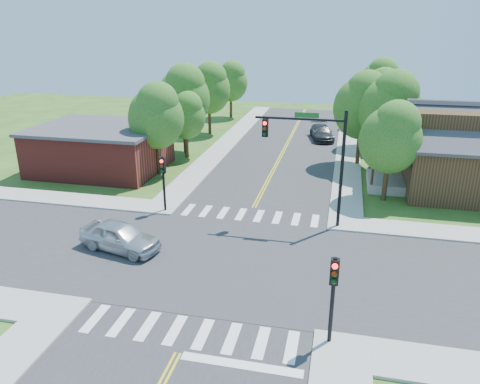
% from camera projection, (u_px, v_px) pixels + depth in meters
% --- Properties ---
extents(ground, '(100.00, 100.00, 0.00)m').
position_uv_depth(ground, '(226.00, 261.00, 24.72)').
color(ground, '#334C17').
rests_on(ground, ground).
extents(road_ns, '(10.00, 90.00, 0.04)m').
position_uv_depth(road_ns, '(226.00, 260.00, 24.72)').
color(road_ns, '#2D2D30').
rests_on(road_ns, ground).
extents(road_ew, '(90.00, 10.00, 0.04)m').
position_uv_depth(road_ew, '(226.00, 260.00, 24.72)').
color(road_ew, '#2D2D30').
rests_on(road_ew, ground).
extents(intersection_patch, '(10.20, 10.20, 0.06)m').
position_uv_depth(intersection_patch, '(226.00, 261.00, 24.72)').
color(intersection_patch, '#2D2D30').
rests_on(intersection_patch, ground).
extents(sidewalk_ne, '(40.00, 40.00, 0.14)m').
position_uv_depth(sidewalk_ne, '(476.00, 184.00, 35.90)').
color(sidewalk_ne, '#9E9B93').
rests_on(sidewalk_ne, ground).
extents(sidewalk_nw, '(40.00, 40.00, 0.14)m').
position_uv_depth(sidewalk_nw, '(101.00, 159.00, 42.43)').
color(sidewalk_nw, '#9E9B93').
rests_on(sidewalk_nw, ground).
extents(crosswalk_north, '(8.85, 2.00, 0.01)m').
position_uv_depth(crosswalk_north, '(250.00, 215.00, 30.38)').
color(crosswalk_north, white).
rests_on(crosswalk_north, ground).
extents(crosswalk_south, '(8.85, 2.00, 0.01)m').
position_uv_depth(crosswalk_south, '(189.00, 332.00, 19.04)').
color(crosswalk_south, white).
rests_on(crosswalk_south, ground).
extents(centerline, '(0.30, 90.00, 0.01)m').
position_uv_depth(centerline, '(226.00, 260.00, 24.71)').
color(centerline, yellow).
rests_on(centerline, ground).
extents(stop_bar, '(4.60, 0.45, 0.09)m').
position_uv_depth(stop_bar, '(241.00, 366.00, 17.26)').
color(stop_bar, white).
rests_on(stop_bar, ground).
extents(signal_mast_ne, '(5.30, 0.42, 7.20)m').
position_uv_depth(signal_mast_ne, '(314.00, 149.00, 27.34)').
color(signal_mast_ne, black).
rests_on(signal_mast_ne, ground).
extents(signal_pole_se, '(0.34, 0.42, 3.80)m').
position_uv_depth(signal_pole_se, '(333.00, 285.00, 17.50)').
color(signal_pole_se, black).
rests_on(signal_pole_se, ground).
extents(signal_pole_nw, '(0.34, 0.42, 3.80)m').
position_uv_depth(signal_pole_nw, '(163.00, 174.00, 30.05)').
color(signal_pole_nw, black).
rests_on(signal_pole_nw, ground).
extents(house_ne, '(13.05, 8.80, 7.11)m').
position_uv_depth(house_ne, '(479.00, 148.00, 33.46)').
color(house_ne, '#312111').
rests_on(house_ne, ground).
extents(building_nw, '(10.40, 8.40, 3.73)m').
position_uv_depth(building_nw, '(101.00, 148.00, 39.07)').
color(building_nw, maroon).
rests_on(building_nw, ground).
extents(tree_e_a, '(4.18, 3.97, 7.10)m').
position_uv_depth(tree_e_a, '(392.00, 136.00, 31.37)').
color(tree_e_a, '#382314').
rests_on(tree_e_a, ground).
extents(tree_e_b, '(4.96, 4.71, 8.43)m').
position_uv_depth(tree_e_b, '(391.00, 106.00, 37.05)').
color(tree_e_b, '#382314').
rests_on(tree_e_b, ground).
extents(tree_e_c, '(4.60, 4.37, 7.82)m').
position_uv_depth(tree_e_c, '(380.00, 96.00, 44.55)').
color(tree_e_c, '#382314').
rests_on(tree_e_c, ground).
extents(tree_e_d, '(4.75, 4.51, 8.07)m').
position_uv_depth(tree_e_d, '(380.00, 82.00, 53.01)').
color(tree_e_d, '#382314').
rests_on(tree_e_d, ground).
extents(tree_w_a, '(4.45, 4.23, 7.56)m').
position_uv_depth(tree_w_a, '(157.00, 114.00, 36.87)').
color(tree_w_a, '#382314').
rests_on(tree_w_a, ground).
extents(tree_w_b, '(4.92, 4.68, 8.37)m').
position_uv_depth(tree_w_b, '(184.00, 95.00, 42.87)').
color(tree_w_b, '#382314').
rests_on(tree_w_b, ground).
extents(tree_w_c, '(4.63, 4.40, 7.87)m').
position_uv_depth(tree_w_c, '(209.00, 87.00, 50.27)').
color(tree_w_c, '#382314').
rests_on(tree_w_c, ground).
extents(tree_w_d, '(4.25, 4.04, 7.23)m').
position_uv_depth(tree_w_d, '(231.00, 80.00, 59.02)').
color(tree_w_d, '#382314').
rests_on(tree_w_d, ground).
extents(tree_house, '(4.80, 4.56, 8.16)m').
position_uv_depth(tree_house, '(363.00, 104.00, 39.07)').
color(tree_house, '#382314').
rests_on(tree_house, ground).
extents(tree_bldg, '(3.62, 3.43, 6.15)m').
position_uv_depth(tree_bldg, '(186.00, 114.00, 41.74)').
color(tree_bldg, '#382314').
rests_on(tree_bldg, ground).
extents(car_silver, '(3.98, 5.52, 1.59)m').
position_uv_depth(car_silver, '(120.00, 237.00, 25.60)').
color(car_silver, silver).
rests_on(car_silver, ground).
extents(car_dgrey, '(4.19, 5.93, 1.47)m').
position_uv_depth(car_dgrey, '(322.00, 133.00, 49.24)').
color(car_dgrey, '#2D2F32').
rests_on(car_dgrey, ground).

